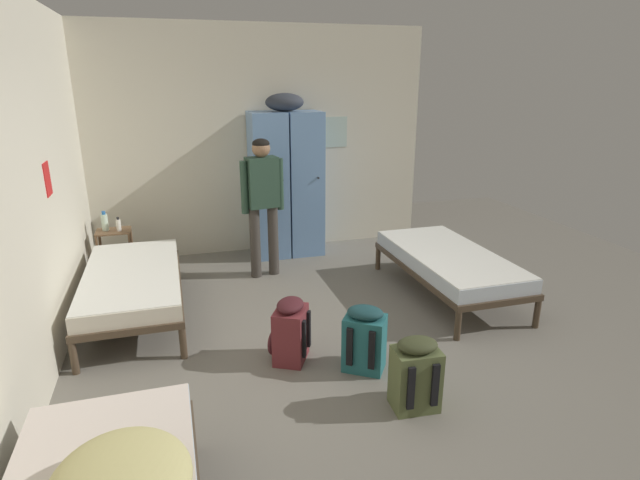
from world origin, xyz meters
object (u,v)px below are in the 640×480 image
water_bottle (105,222)px  backpack_teal (365,339)px  locker_bank (286,182)px  bed_left_rear (133,281)px  person_traveler (263,195)px  bed_right (449,262)px  lotion_bottle (119,225)px  backpack_olive (415,374)px  backpack_maroon (290,331)px  shelf_unit (116,249)px

water_bottle → backpack_teal: (2.15, -2.71, -0.41)m
locker_bank → backpack_teal: 3.03m
bed_left_rear → person_traveler: size_ratio=1.18×
bed_right → lotion_bottle: bearing=155.7°
water_bottle → backpack_olive: 4.03m
water_bottle → backpack_olive: bearing=-54.9°
locker_bank → person_traveler: 0.83m
bed_left_rear → backpack_teal: 2.36m
bed_left_rear → backpack_olive: 2.86m
backpack_teal → bed_left_rear: bearing=140.7°
locker_bank → backpack_olive: bearing=-88.2°
locker_bank → bed_left_rear: size_ratio=1.09×
backpack_maroon → backpack_teal: bearing=-28.4°
bed_left_rear → backpack_teal: bearing=-39.3°
shelf_unit → bed_right: (3.46, -1.57, 0.04)m
shelf_unit → backpack_teal: shelf_unit is taller
backpack_maroon → backpack_olive: bearing=-51.0°
shelf_unit → water_bottle: size_ratio=2.50×
shelf_unit → backpack_teal: (2.07, -2.69, -0.09)m
bed_left_rear → backpack_maroon: 1.75m
water_bottle → bed_left_rear: bearing=-74.8°
bed_right → water_bottle: size_ratio=8.32×
shelf_unit → bed_left_rear: bearing=-78.2°
person_traveler → lotion_bottle: bearing=165.8°
water_bottle → backpack_maroon: size_ratio=0.42×
bed_left_rear → backpack_teal: size_ratio=3.45×
person_traveler → backpack_maroon: size_ratio=2.93×
locker_bank → water_bottle: bearing=-173.7°
backpack_teal → person_traveler: bearing=100.0°
bed_right → backpack_olive: (-1.23, -1.69, -0.12)m
locker_bank → water_bottle: size_ratio=9.07×
locker_bank → bed_right: locker_bank is taller
lotion_bottle → backpack_olive: (2.16, -3.22, -0.38)m
locker_bank → bed_right: (1.35, -1.84, -0.59)m
water_bottle → backpack_teal: size_ratio=0.42×
backpack_teal → bed_right: bearing=38.7°
lotion_bottle → backpack_maroon: size_ratio=0.30×
shelf_unit → backpack_maroon: size_ratio=1.04×
backpack_teal → backpack_maroon: bearing=151.6°
shelf_unit → bed_left_rear: (0.25, -1.19, 0.04)m
locker_bank → backpack_maroon: size_ratio=3.76×
lotion_bottle → bed_right: bearing=-24.3°
lotion_bottle → backpack_teal: (2.00, -2.65, -0.38)m
shelf_unit → lotion_bottle: lotion_bottle is taller
shelf_unit → person_traveler: (1.68, -0.45, 0.63)m
locker_bank → water_bottle: (-2.20, -0.24, -0.30)m
backpack_olive → shelf_unit: bearing=124.3°
lotion_bottle → backpack_maroon: bearing=-58.3°
water_bottle → lotion_bottle: 0.16m
water_bottle → backpack_teal: 3.48m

